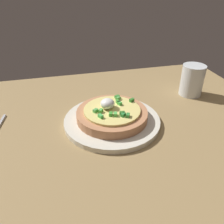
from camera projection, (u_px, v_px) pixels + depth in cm
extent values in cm
cube|color=#94784C|center=(95.00, 141.00, 57.12)|extent=(106.46, 80.88, 2.94)
cylinder|color=silver|center=(112.00, 121.00, 60.87)|extent=(25.04, 25.04, 1.36)
cylinder|color=tan|center=(112.00, 115.00, 59.91)|extent=(18.35, 18.35, 2.31)
cylinder|color=#EAD77A|center=(112.00, 110.00, 59.16)|extent=(14.54, 14.54, 0.58)
ellipsoid|color=white|center=(107.00, 104.00, 58.80)|extent=(3.62, 3.62, 2.59)
cube|color=green|center=(111.00, 114.00, 56.18)|extent=(1.18, 1.47, 0.80)
cube|color=green|center=(118.00, 102.00, 61.38)|extent=(0.96, 1.37, 0.80)
cube|color=#52BA4E|center=(115.00, 114.00, 56.12)|extent=(1.06, 1.42, 0.80)
cube|color=green|center=(107.00, 105.00, 60.19)|extent=(1.16, 1.47, 0.80)
cube|color=#377B2A|center=(122.00, 113.00, 56.58)|extent=(1.43, 1.08, 0.80)
cube|color=#50AC4B|center=(118.00, 98.00, 63.12)|extent=(1.50, 1.41, 0.80)
cube|color=green|center=(120.00, 103.00, 60.80)|extent=(1.15, 1.46, 0.80)
cube|color=#358939|center=(128.00, 115.00, 55.71)|extent=(1.29, 1.50, 0.80)
cube|color=#4FA842|center=(101.00, 111.00, 57.48)|extent=(1.40, 1.51, 0.80)
cube|color=#53AA4D|center=(95.00, 111.00, 57.57)|extent=(1.51, 1.39, 0.80)
cube|color=#2D883B|center=(123.00, 115.00, 55.93)|extent=(1.49, 1.45, 0.80)
cube|color=green|center=(101.00, 116.00, 55.36)|extent=(1.30, 1.50, 0.80)
cube|color=#317D2A|center=(132.00, 100.00, 62.24)|extent=(1.51, 1.32, 0.80)
cube|color=#388932|center=(117.00, 97.00, 63.93)|extent=(1.46, 1.16, 0.80)
cylinder|color=silver|center=(192.00, 80.00, 73.07)|extent=(7.10, 7.10, 9.75)
cylinder|color=black|center=(191.00, 84.00, 73.83)|extent=(6.25, 6.25, 6.01)
cube|color=#B7B7BC|center=(0.00, 124.00, 60.16)|extent=(2.06, 9.09, 0.50)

